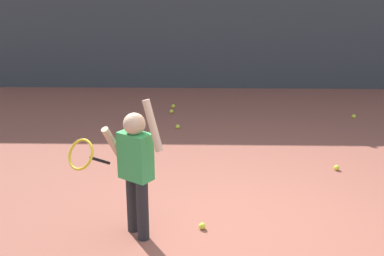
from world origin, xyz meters
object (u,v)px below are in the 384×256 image
object	(u,v)px
tennis_player	(134,164)
tennis_ball_0	(173,106)
tennis_ball_3	(354,116)
tennis_ball_7	(337,168)
tennis_ball_5	(172,111)
tennis_ball_6	(178,127)
tennis_ball_1	(202,226)

from	to	relation	value
tennis_player	tennis_ball_0	world-z (taller)	tennis_player
tennis_ball_3	tennis_ball_7	distance (m)	2.32
tennis_ball_3	tennis_ball_7	xyz separation A→B (m)	(-0.83, -2.17, 0.00)
tennis_ball_5	tennis_player	bearing A→B (deg)	-91.32
tennis_ball_6	tennis_ball_7	xyz separation A→B (m)	(2.05, -1.57, 0.00)
tennis_ball_6	tennis_ball_7	bearing A→B (deg)	-37.34
tennis_ball_1	tennis_ball_6	xyz separation A→B (m)	(-0.39, 3.04, 0.00)
tennis_ball_0	tennis_ball_6	xyz separation A→B (m)	(0.14, -1.14, 0.00)
tennis_ball_5	tennis_ball_7	world-z (taller)	same
tennis_ball_3	tennis_ball_5	xyz separation A→B (m)	(-3.02, 0.22, 0.00)
tennis_player	tennis_ball_3	bearing A→B (deg)	84.48
tennis_ball_1	tennis_ball_3	bearing A→B (deg)	55.57
tennis_ball_6	tennis_ball_7	world-z (taller)	same
tennis_ball_0	tennis_ball_1	distance (m)	4.21
tennis_ball_0	tennis_ball_1	world-z (taller)	same
tennis_ball_1	tennis_ball_3	distance (m)	4.41
tennis_ball_1	tennis_ball_5	distance (m)	3.89
tennis_ball_0	tennis_ball_5	size ratio (longest dim) A/B	1.00
tennis_ball_0	tennis_ball_1	bearing A→B (deg)	-82.88
tennis_ball_6	tennis_ball_7	distance (m)	2.58
tennis_ball_7	tennis_player	bearing A→B (deg)	-145.25
tennis_player	tennis_ball_0	distance (m)	4.35
tennis_player	tennis_ball_7	world-z (taller)	tennis_player
tennis_ball_1	tennis_ball_5	size ratio (longest dim) A/B	1.00
tennis_ball_6	tennis_ball_7	size ratio (longest dim) A/B	1.00
tennis_ball_6	tennis_ball_5	bearing A→B (deg)	100.16
tennis_ball_1	tennis_player	bearing A→B (deg)	-169.32
tennis_ball_7	tennis_ball_5	bearing A→B (deg)	132.69
tennis_ball_0	tennis_ball_6	world-z (taller)	same
tennis_player	tennis_ball_5	xyz separation A→B (m)	(0.09, 3.97, -0.69)
tennis_ball_5	tennis_ball_6	size ratio (longest dim) A/B	1.00
tennis_player	tennis_ball_1	xyz separation A→B (m)	(0.62, 0.12, -0.69)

